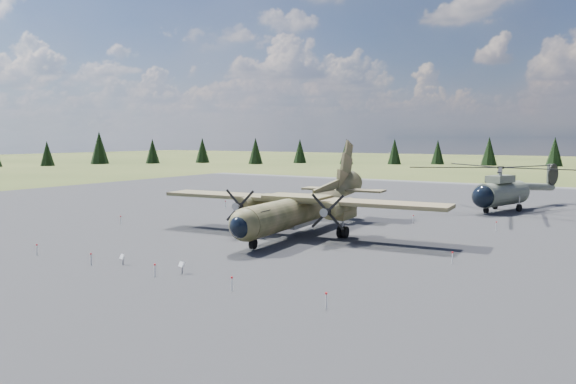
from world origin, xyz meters
The scene contains 8 objects.
ground centered at (0.00, 0.00, 0.00)m, with size 500.00×500.00×0.00m, color brown.
apron centered at (0.00, 10.00, 0.00)m, with size 120.00×120.00×0.04m, color #55565A.
transport_plane centered at (1.45, 5.17, 2.54)m, with size 26.91×24.37×8.85m.
helicopter_near centered at (13.50, 30.68, 3.75)m, with size 26.04×26.46×5.29m.
info_placard_left centered at (-2.32, -12.27, 0.50)m, with size 0.51×0.32×0.75m.
info_placard_right centered at (2.72, -11.89, 0.51)m, with size 0.52×0.33×0.77m.
barrier_fence centered at (-0.46, -0.08, 0.51)m, with size 33.12×29.62×0.85m.
treeline centered at (0.63, -10.41, 4.57)m, with size 304.19×299.39×10.86m.
Camera 1 is at (27.09, -37.87, 8.61)m, focal length 35.00 mm.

